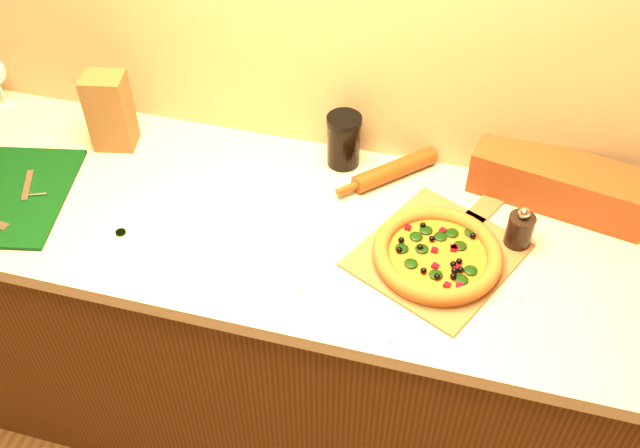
{
  "coord_description": "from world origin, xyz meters",
  "views": [
    {
      "loc": [
        0.41,
        0.21,
        2.15
      ],
      "look_at": [
        0.1,
        1.38,
        0.96
      ],
      "focal_mm": 40.0,
      "sensor_mm": 36.0,
      "label": 1
    }
  ],
  "objects_px": {
    "pizza": "(437,254)",
    "pepper_grinder": "(520,230)",
    "pizza_peel": "(441,252)",
    "rolling_pin": "(395,170)",
    "cutting_board": "(13,195)",
    "dark_jar": "(344,140)"
  },
  "relations": [
    {
      "from": "pizza_peel",
      "to": "rolling_pin",
      "type": "relative_size",
      "value": 1.91
    },
    {
      "from": "dark_jar",
      "to": "rolling_pin",
      "type": "bearing_deg",
      "value": -8.9
    },
    {
      "from": "pizza_peel",
      "to": "pepper_grinder",
      "type": "xyz_separation_m",
      "value": [
        0.17,
        0.08,
        0.05
      ]
    },
    {
      "from": "cutting_board",
      "to": "pizza_peel",
      "type": "bearing_deg",
      "value": -6.99
    },
    {
      "from": "pizza",
      "to": "pepper_grinder",
      "type": "xyz_separation_m",
      "value": [
        0.18,
        0.11,
        0.02
      ]
    },
    {
      "from": "pizza",
      "to": "cutting_board",
      "type": "relative_size",
      "value": 0.71
    },
    {
      "from": "pizza_peel",
      "to": "rolling_pin",
      "type": "distance_m",
      "value": 0.3
    },
    {
      "from": "pepper_grinder",
      "to": "pizza",
      "type": "bearing_deg",
      "value": -148.53
    },
    {
      "from": "cutting_board",
      "to": "pizza",
      "type": "bearing_deg",
      "value": -8.69
    },
    {
      "from": "dark_jar",
      "to": "cutting_board",
      "type": "bearing_deg",
      "value": -155.48
    },
    {
      "from": "pizza",
      "to": "rolling_pin",
      "type": "distance_m",
      "value": 0.32
    },
    {
      "from": "pizza_peel",
      "to": "dark_jar",
      "type": "xyz_separation_m",
      "value": [
        -0.31,
        0.27,
        0.07
      ]
    },
    {
      "from": "pepper_grinder",
      "to": "cutting_board",
      "type": "bearing_deg",
      "value": -172.45
    },
    {
      "from": "pizza_peel",
      "to": "rolling_pin",
      "type": "height_order",
      "value": "rolling_pin"
    },
    {
      "from": "pepper_grinder",
      "to": "dark_jar",
      "type": "relative_size",
      "value": 0.8
    },
    {
      "from": "rolling_pin",
      "to": "cutting_board",
      "type": "bearing_deg",
      "value": -160.17
    },
    {
      "from": "cutting_board",
      "to": "pepper_grinder",
      "type": "height_order",
      "value": "pepper_grinder"
    },
    {
      "from": "pizza_peel",
      "to": "cutting_board",
      "type": "distance_m",
      "value": 1.11
    },
    {
      "from": "cutting_board",
      "to": "pepper_grinder",
      "type": "xyz_separation_m",
      "value": [
        1.28,
        0.17,
        0.04
      ]
    },
    {
      "from": "pizza_peel",
      "to": "cutting_board",
      "type": "relative_size",
      "value": 1.22
    },
    {
      "from": "rolling_pin",
      "to": "pepper_grinder",
      "type": "bearing_deg",
      "value": -27.08
    },
    {
      "from": "pizza",
      "to": "pepper_grinder",
      "type": "relative_size",
      "value": 2.53
    }
  ]
}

